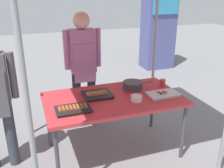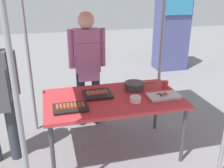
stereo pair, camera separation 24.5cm
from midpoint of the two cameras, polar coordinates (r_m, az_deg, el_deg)
ground_plane at (r=3.38m, az=2.36°, el=-14.73°), size 18.00×18.00×0.00m
stall_table at (r=3.02m, az=2.56°, el=-3.96°), size 1.60×0.90×0.75m
tray_grilled_sausages at (r=3.03m, az=-1.02°, el=-2.29°), size 0.34×0.29×0.05m
tray_meat_skewers at (r=3.08m, az=13.72°, el=-2.66°), size 0.38×0.22×0.04m
tray_pork_links at (r=2.73m, az=-6.73°, el=-5.25°), size 0.37×0.24×0.05m
cooking_wok at (r=3.23m, az=7.21°, el=-0.40°), size 0.41×0.25×0.09m
condiment_bowl at (r=2.90m, az=7.68°, el=-3.40°), size 0.13×0.13×0.06m
drink_cup_near_edge at (r=3.34m, az=13.86°, el=-0.15°), size 0.08×0.08×0.09m
vendor_woman at (r=3.60m, az=-3.55°, el=5.18°), size 0.52×0.23×1.66m
neighbor_stall_left at (r=6.49m, az=14.25°, el=11.55°), size 0.73×0.56×1.90m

